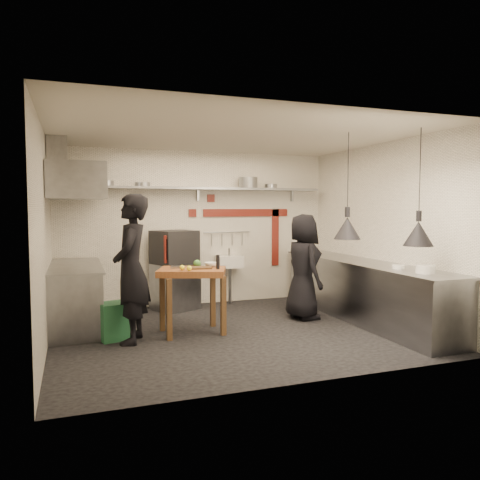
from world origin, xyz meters
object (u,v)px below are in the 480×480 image
object	(u,v)px
green_bin	(113,321)
prep_table	(192,301)
oven_stand	(175,287)
chef_left	(131,269)
combi_oven	(174,247)
chef_right	(303,266)

from	to	relation	value
green_bin	prep_table	world-z (taller)	prep_table
oven_stand	chef_left	size ratio (longest dim) A/B	0.41
combi_oven	chef_right	size ratio (longest dim) A/B	0.39
combi_oven	green_bin	world-z (taller)	combi_oven
oven_stand	prep_table	world-z (taller)	prep_table
oven_stand	chef_right	size ratio (longest dim) A/B	0.48
oven_stand	chef_right	distance (m)	2.29
combi_oven	chef_left	bearing A→B (deg)	-140.75
combi_oven	chef_left	xyz separation A→B (m)	(-0.94, -1.79, -0.11)
combi_oven	oven_stand	bearing A→B (deg)	-98.10
oven_stand	green_bin	distance (m)	1.97
chef_left	chef_right	size ratio (longest dim) A/B	1.17
oven_stand	combi_oven	size ratio (longest dim) A/B	1.22
prep_table	chef_left	xyz separation A→B (m)	(-0.86, -0.17, 0.52)
prep_table	combi_oven	bearing A→B (deg)	107.36
combi_oven	prep_table	size ratio (longest dim) A/B	0.71
chef_right	oven_stand	bearing A→B (deg)	52.58
prep_table	chef_right	world-z (taller)	chef_right
oven_stand	combi_oven	bearing A→B (deg)	81.90
prep_table	chef_left	world-z (taller)	chef_left
combi_oven	prep_table	xyz separation A→B (m)	(-0.09, -1.62, -0.63)
green_bin	prep_table	xyz separation A→B (m)	(1.09, -0.04, 0.21)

